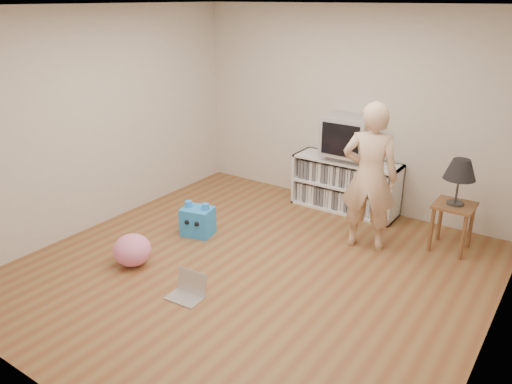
{
  "coord_description": "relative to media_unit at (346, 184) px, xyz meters",
  "views": [
    {
      "loc": [
        2.62,
        -3.73,
        2.68
      ],
      "look_at": [
        -0.23,
        0.4,
        0.7
      ],
      "focal_mm": 35.0,
      "sensor_mm": 36.0,
      "label": 1
    }
  ],
  "objects": [
    {
      "name": "plush_pink",
      "position": [
        -1.21,
        -2.66,
        -0.18
      ],
      "size": [
        0.51,
        0.51,
        0.34
      ],
      "primitive_type": "ellipsoid",
      "rotation": [
        0.0,
        0.0,
        -0.33
      ],
      "color": "pink",
      "rests_on": "ground"
    },
    {
      "name": "person",
      "position": [
        0.64,
        -0.85,
        0.49
      ],
      "size": [
        0.69,
        0.54,
        1.67
      ],
      "primitive_type": "imported",
      "rotation": [
        0.0,
        0.0,
        3.4
      ],
      "color": "beige",
      "rests_on": "ground"
    },
    {
      "name": "ceiling",
      "position": [
        -0.09,
        -2.04,
        2.25
      ],
      "size": [
        4.5,
        4.5,
        0.01
      ],
      "primitive_type": "cube",
      "color": "white",
      "rests_on": "walls"
    },
    {
      "name": "side_table",
      "position": [
        1.47,
        -0.39,
        0.07
      ],
      "size": [
        0.42,
        0.42,
        0.55
      ],
      "color": "brown",
      "rests_on": "ground"
    },
    {
      "name": "crt_tv",
      "position": [
        0.0,
        -0.02,
        0.67
      ],
      "size": [
        0.6,
        0.53,
        0.5
      ],
      "color": "#A1A1A6",
      "rests_on": "dvd_deck"
    },
    {
      "name": "table_lamp",
      "position": [
        1.47,
        -0.39,
        0.59
      ],
      "size": [
        0.34,
        0.34,
        0.52
      ],
      "color": "#333333",
      "rests_on": "side_table"
    },
    {
      "name": "media_unit",
      "position": [
        0.0,
        0.0,
        0.0
      ],
      "size": [
        1.4,
        0.45,
        0.7
      ],
      "color": "white",
      "rests_on": "ground"
    },
    {
      "name": "dvd_deck",
      "position": [
        0.0,
        -0.02,
        0.39
      ],
      "size": [
        0.45,
        0.35,
        0.07
      ],
      "primitive_type": "cube",
      "color": "gray",
      "rests_on": "media_unit"
    },
    {
      "name": "ground",
      "position": [
        -0.09,
        -2.04,
        -0.35
      ],
      "size": [
        4.5,
        4.5,
        0.0
      ],
      "primitive_type": "plane",
      "color": "brown",
      "rests_on": "ground"
    },
    {
      "name": "laptop",
      "position": [
        -0.32,
        -2.78,
        -0.29
      ],
      "size": [
        0.35,
        0.29,
        0.23
      ],
      "rotation": [
        0.0,
        0.0,
        0.06
      ],
      "color": "silver",
      "rests_on": "ground"
    },
    {
      "name": "plush_blue",
      "position": [
        -1.12,
        -1.71,
        -0.17
      ],
      "size": [
        0.41,
        0.36,
        0.41
      ],
      "rotation": [
        0.0,
        0.0,
        0.22
      ],
      "color": "#248CF4",
      "rests_on": "ground"
    },
    {
      "name": "walls",
      "position": [
        -0.09,
        -2.04,
        0.95
      ],
      "size": [
        4.52,
        4.52,
        2.6
      ],
      "color": "beige",
      "rests_on": "ground"
    }
  ]
}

